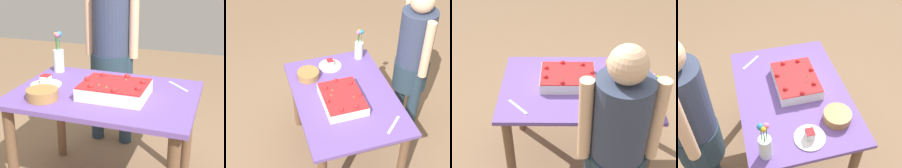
% 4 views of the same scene
% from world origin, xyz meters
% --- Properties ---
extents(dining_table, '(1.15, 0.81, 0.74)m').
position_xyz_m(dining_table, '(0.00, 0.00, 0.60)').
color(dining_table, '#6F50A6').
rests_on(dining_table, ground_plane).
extents(sheet_cake, '(0.40, 0.32, 0.11)m').
position_xyz_m(sheet_cake, '(-0.08, 0.05, 0.79)').
color(sheet_cake, white).
rests_on(sheet_cake, dining_table).
extents(serving_plate_with_slice, '(0.21, 0.21, 0.07)m').
position_xyz_m(serving_plate_with_slice, '(0.42, 0.01, 0.76)').
color(serving_plate_with_slice, white).
rests_on(serving_plate_with_slice, dining_table).
extents(cake_knife, '(0.15, 0.16, 0.00)m').
position_xyz_m(cake_knife, '(-0.42, -0.25, 0.75)').
color(cake_knife, silver).
rests_on(cake_knife, dining_table).
extents(flower_vase, '(0.08, 0.08, 0.30)m').
position_xyz_m(flower_vase, '(0.47, -0.29, 0.85)').
color(flower_vase, white).
rests_on(flower_vase, dining_table).
extents(fruit_bowl, '(0.19, 0.19, 0.06)m').
position_xyz_m(fruit_bowl, '(0.31, 0.23, 0.78)').
color(fruit_bowl, '#AC7E44').
rests_on(fruit_bowl, dining_table).
extents(person_standing, '(0.45, 0.31, 1.49)m').
position_xyz_m(person_standing, '(0.20, -0.71, 0.85)').
color(person_standing, '#263B4C').
rests_on(person_standing, ground_plane).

